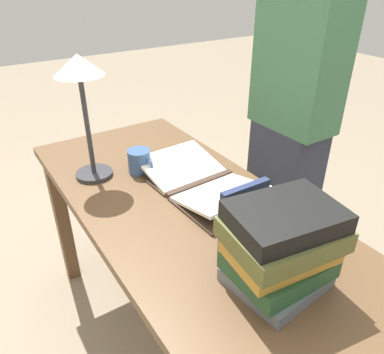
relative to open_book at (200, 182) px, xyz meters
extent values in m
plane|color=gray|center=(-0.11, 0.11, -0.77)|extent=(12.00, 12.00, 0.00)
cube|color=brown|center=(-0.11, 0.11, -0.04)|extent=(1.59, 0.66, 0.03)
cube|color=brown|center=(0.63, -0.17, -0.41)|extent=(0.06, 0.06, 0.72)
cube|color=brown|center=(0.63, 0.39, -0.41)|extent=(0.06, 0.06, 0.72)
cube|color=#38281E|center=(0.00, 0.00, -0.01)|extent=(0.04, 0.29, 0.02)
cube|color=#38281E|center=(-0.14, -0.01, -0.01)|extent=(0.26, 0.31, 0.01)
cube|color=#38281E|center=(0.14, 0.01, -0.01)|extent=(0.26, 0.31, 0.01)
cube|color=white|center=(-0.13, -0.01, 0.01)|extent=(0.24, 0.30, 0.06)
cube|color=white|center=(0.13, 0.01, 0.01)|extent=(0.24, 0.30, 0.06)
cube|color=slate|center=(-0.50, 0.11, 0.00)|extent=(0.22, 0.24, 0.04)
cube|color=#234C2D|center=(-0.50, 0.11, 0.04)|extent=(0.20, 0.24, 0.05)
cube|color=#BC8933|center=(-0.50, 0.11, 0.09)|extent=(0.20, 0.27, 0.04)
cube|color=brown|center=(-0.50, 0.11, 0.14)|extent=(0.24, 0.29, 0.05)
cube|color=black|center=(-0.50, 0.11, 0.19)|extent=(0.22, 0.28, 0.05)
cube|color=#1E284C|center=(-0.35, 0.10, 0.09)|extent=(0.02, 0.15, 0.21)
cylinder|color=#2D2D33|center=(0.29, 0.30, -0.01)|extent=(0.14, 0.14, 0.02)
cylinder|color=#2D2D33|center=(0.29, 0.30, 0.18)|extent=(0.02, 0.02, 0.37)
cone|color=silver|center=(0.29, 0.30, 0.41)|extent=(0.17, 0.17, 0.07)
cylinder|color=#335184|center=(0.22, 0.14, 0.03)|extent=(0.09, 0.09, 0.09)
torus|color=#335184|center=(0.17, 0.12, 0.03)|extent=(0.05, 0.02, 0.05)
cube|color=#2D3342|center=(0.08, -0.55, -0.35)|extent=(0.31, 0.20, 0.84)
cube|color=#3D704C|center=(0.08, -0.55, 0.43)|extent=(0.36, 0.20, 0.73)
camera|label=1|loc=(-0.97, 0.67, 0.70)|focal=35.00mm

